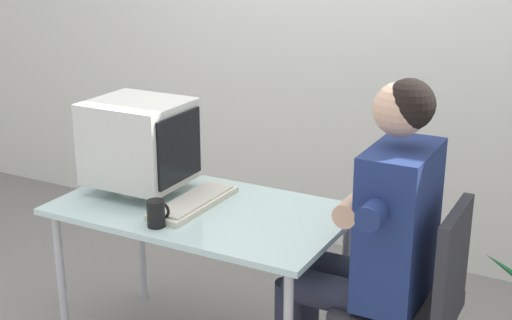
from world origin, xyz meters
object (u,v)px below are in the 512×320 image
object	(u,v)px
crt_monitor	(140,142)
desk_mug	(157,213)
office_chair	(415,299)
person_seated	(372,235)
desk	(202,221)
keyboard	(194,202)

from	to	relation	value
crt_monitor	desk_mug	world-z (taller)	crt_monitor
office_chair	person_seated	distance (m)	0.29
crt_monitor	office_chair	distance (m)	1.33
person_seated	desk_mug	distance (m)	0.84
crt_monitor	desk	bearing A→B (deg)	-6.59
crt_monitor	person_seated	bearing A→B (deg)	-0.70
keyboard	crt_monitor	bearing A→B (deg)	172.61
desk	desk_mug	distance (m)	0.28
keyboard	desk_mug	bearing A→B (deg)	-92.34
person_seated	desk_mug	size ratio (longest dim) A/B	12.26
crt_monitor	office_chair	bearing A→B (deg)	-0.60
desk	desk_mug	xyz separation A→B (m)	(-0.05, -0.25, 0.12)
crt_monitor	person_seated	xyz separation A→B (m)	(1.08, -0.01, -0.21)
desk	person_seated	size ratio (longest dim) A/B	0.91
keyboard	desk_mug	xyz separation A→B (m)	(-0.01, -0.25, 0.04)
person_seated	keyboard	bearing A→B (deg)	-178.15
keyboard	person_seated	world-z (taller)	person_seated
crt_monitor	person_seated	size ratio (longest dim) A/B	0.32
desk_mug	person_seated	bearing A→B (deg)	19.14
desk	office_chair	bearing A→B (deg)	1.57
person_seated	desk_mug	bearing A→B (deg)	-160.86
desk_mug	desk	bearing A→B (deg)	79.34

